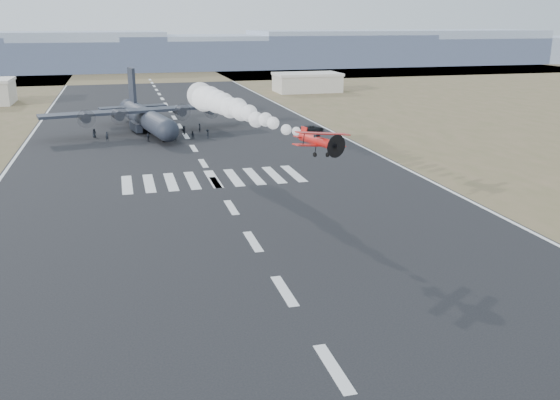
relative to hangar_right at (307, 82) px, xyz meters
name	(u,v)px	position (x,y,z in m)	size (l,w,h in m)	color
ground	(334,368)	(-46.00, -150.00, -3.01)	(500.00, 500.00, 0.00)	black
scrub_far	(146,74)	(-46.00, 80.00, -3.01)	(500.00, 80.00, 0.00)	brown
runway_markings	(203,163)	(-46.00, -90.00, -3.00)	(60.00, 260.00, 0.01)	silver
ridge_seg_d	(142,55)	(-46.00, 110.00, 3.49)	(150.00, 50.00, 13.00)	gray
ridge_seg_e	(276,51)	(19.00, 110.00, 4.49)	(150.00, 50.00, 15.00)	gray
ridge_seg_f	(397,47)	(84.00, 110.00, 5.49)	(150.00, 50.00, 17.00)	gray
ridge_seg_g	(504,49)	(149.00, 110.00, 3.49)	(150.00, 50.00, 13.00)	gray
hangar_right	(307,82)	(0.00, 0.00, 0.00)	(20.50, 12.50, 5.90)	#A49F92
aerobatic_biplane	(319,141)	(-39.39, -127.05, 7.35)	(6.40, 5.86, 2.82)	red
smoke_trail	(217,102)	(-44.71, -97.58, 7.62)	(8.49, 36.32, 4.01)	white
transport_aircraft	(147,116)	(-53.02, -58.82, 0.09)	(41.51, 33.99, 12.02)	#1E232E
support_vehicle	(312,129)	(-20.83, -68.39, -2.29)	(2.39, 5.19, 1.44)	black
crew_a	(107,136)	(-60.85, -67.15, -2.13)	(0.64, 0.53, 1.75)	black
crew_b	(175,136)	(-48.41, -69.66, -2.12)	(0.87, 0.54, 1.78)	black
crew_c	(207,134)	(-42.25, -69.55, -2.10)	(1.17, 0.55, 1.82)	black
crew_d	(148,137)	(-53.40, -69.64, -2.17)	(0.99, 0.51, 1.69)	black
crew_e	(94,133)	(-63.29, -62.67, -2.18)	(0.81, 0.50, 1.66)	black
crew_f	(184,130)	(-46.14, -64.14, -2.13)	(1.63, 0.53, 1.75)	black
crew_g	(200,128)	(-42.73, -62.30, -2.13)	(0.64, 0.53, 1.76)	black
crew_h	(192,135)	(-45.13, -69.39, -2.23)	(0.76, 0.47, 1.56)	black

